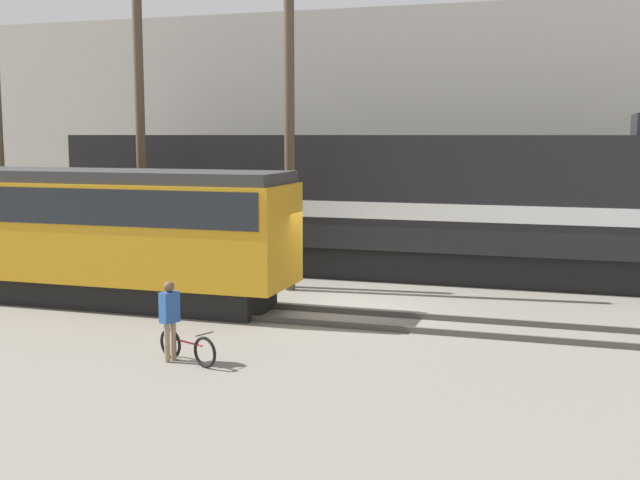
{
  "coord_description": "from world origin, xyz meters",
  "views": [
    {
      "loc": [
        5.62,
        -19.75,
        4.46
      ],
      "look_at": [
        -0.5,
        -0.57,
        1.8
      ],
      "focal_mm": 45.0,
      "sensor_mm": 36.0,
      "label": 1
    }
  ],
  "objects_px": {
    "utility_pole_center": "(140,121)",
    "bicycle": "(187,347)",
    "streetcar": "(101,228)",
    "freight_locomotive": "(385,202)",
    "utility_pole_right": "(289,130)",
    "person": "(170,313)"
  },
  "relations": [
    {
      "from": "utility_pole_center",
      "to": "bicycle",
      "type": "bearing_deg",
      "value": -54.99
    },
    {
      "from": "person",
      "to": "utility_pole_right",
      "type": "distance_m",
      "value": 8.46
    },
    {
      "from": "bicycle",
      "to": "person",
      "type": "distance_m",
      "value": 0.76
    },
    {
      "from": "freight_locomotive",
      "to": "utility_pole_center",
      "type": "bearing_deg",
      "value": -154.45
    },
    {
      "from": "utility_pole_center",
      "to": "streetcar",
      "type": "bearing_deg",
      "value": -79.18
    },
    {
      "from": "freight_locomotive",
      "to": "streetcar",
      "type": "bearing_deg",
      "value": -133.53
    },
    {
      "from": "bicycle",
      "to": "person",
      "type": "height_order",
      "value": "person"
    },
    {
      "from": "person",
      "to": "utility_pole_right",
      "type": "relative_size",
      "value": 0.18
    },
    {
      "from": "streetcar",
      "to": "bicycle",
      "type": "distance_m",
      "value": 6.69
    },
    {
      "from": "streetcar",
      "to": "person",
      "type": "relative_size",
      "value": 6.45
    },
    {
      "from": "streetcar",
      "to": "person",
      "type": "height_order",
      "value": "streetcar"
    },
    {
      "from": "freight_locomotive",
      "to": "person",
      "type": "height_order",
      "value": "freight_locomotive"
    },
    {
      "from": "streetcar",
      "to": "utility_pole_center",
      "type": "relative_size",
      "value": 1.07
    },
    {
      "from": "freight_locomotive",
      "to": "utility_pole_right",
      "type": "height_order",
      "value": "utility_pole_right"
    },
    {
      "from": "bicycle",
      "to": "utility_pole_right",
      "type": "bearing_deg",
      "value": 94.56
    },
    {
      "from": "utility_pole_center",
      "to": "utility_pole_right",
      "type": "xyz_separation_m",
      "value": [
        4.75,
        0.0,
        -0.28
      ]
    },
    {
      "from": "streetcar",
      "to": "bicycle",
      "type": "height_order",
      "value": "streetcar"
    },
    {
      "from": "freight_locomotive",
      "to": "utility_pole_center",
      "type": "xyz_separation_m",
      "value": [
        -6.77,
        -3.24,
        2.52
      ]
    },
    {
      "from": "utility_pole_center",
      "to": "freight_locomotive",
      "type": "bearing_deg",
      "value": 25.55
    },
    {
      "from": "streetcar",
      "to": "bicycle",
      "type": "bearing_deg",
      "value": -42.94
    },
    {
      "from": "utility_pole_center",
      "to": "utility_pole_right",
      "type": "bearing_deg",
      "value": 0.0
    },
    {
      "from": "utility_pole_right",
      "to": "freight_locomotive",
      "type": "bearing_deg",
      "value": 57.97
    }
  ]
}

